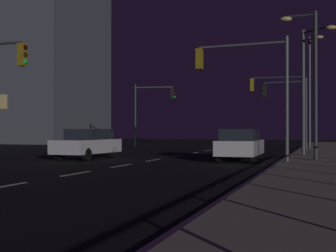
% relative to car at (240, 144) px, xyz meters
% --- Properties ---
extents(ground_plane, '(112.00, 112.00, 0.00)m').
position_rel_car_xyz_m(ground_plane, '(-4.30, -4.07, -0.82)').
color(ground_plane, black).
rests_on(ground_plane, ground).
extents(sidewalk_right, '(2.89, 77.00, 0.14)m').
position_rel_car_xyz_m(sidewalk_right, '(3.52, -4.07, -0.75)').
color(sidewalk_right, '#9E937F').
rests_on(sidewalk_right, ground).
extents(lane_markings_center, '(0.14, 50.00, 0.01)m').
position_rel_car_xyz_m(lane_markings_center, '(-4.30, -0.57, -0.82)').
color(lane_markings_center, silver).
rests_on(lane_markings_center, ground).
extents(lane_edge_line, '(0.14, 53.00, 0.01)m').
position_rel_car_xyz_m(lane_edge_line, '(1.83, 0.93, -0.82)').
color(lane_edge_line, silver).
rests_on(lane_edge_line, ground).
extents(car, '(1.90, 4.43, 1.57)m').
position_rel_car_xyz_m(car, '(0.00, 0.00, 0.00)').
color(car, silver).
rests_on(car, ground).
extents(car_oncoming, '(2.05, 4.49, 1.57)m').
position_rel_car_xyz_m(car_oncoming, '(-7.88, -0.73, 0.00)').
color(car_oncoming, silver).
rests_on(car_oncoming, ground).
extents(traffic_light_mid_left, '(4.36, 0.64, 5.49)m').
position_rel_car_xyz_m(traffic_light_mid_left, '(0.51, -1.73, 3.21)').
color(traffic_light_mid_left, '#4C4C51').
rests_on(traffic_light_mid_left, sidewalk_right).
extents(traffic_light_far_center, '(3.49, 0.66, 5.32)m').
position_rel_car_xyz_m(traffic_light_far_center, '(-9.85, 14.74, 2.91)').
color(traffic_light_far_center, '#2D3033').
rests_on(traffic_light_far_center, ground).
extents(traffic_light_near_right, '(4.06, 0.43, 5.56)m').
position_rel_car_xyz_m(traffic_light_near_right, '(0.61, 13.72, 3.24)').
color(traffic_light_near_right, '#2D3033').
rests_on(traffic_light_near_right, sidewalk_right).
extents(traffic_light_far_left, '(3.17, 0.55, 4.94)m').
position_rel_car_xyz_m(traffic_light_far_left, '(1.28, 11.08, 2.77)').
color(traffic_light_far_left, '#38383D').
rests_on(traffic_light_far_left, sidewalk_right).
extents(street_lamp_corner, '(1.71, 0.40, 6.86)m').
position_rel_car_xyz_m(street_lamp_corner, '(3.27, -0.24, 3.45)').
color(street_lamp_corner, '#2D3033').
rests_on(street_lamp_corner, sidewalk_right).
extents(street_lamp_mid_block, '(1.82, 1.80, 6.88)m').
position_rel_car_xyz_m(street_lamp_mid_block, '(3.08, 3.87, 3.53)').
color(street_lamp_mid_block, '#4C4C51').
rests_on(street_lamp_mid_block, sidewalk_right).
extents(street_lamp_median, '(1.09, 1.32, 8.32)m').
position_rel_car_xyz_m(street_lamp_median, '(2.89, 14.07, 4.20)').
color(street_lamp_median, '#4C4C51').
rests_on(street_lamp_median, sidewalk_right).
extents(building_distant, '(22.58, 13.87, 20.31)m').
position_rel_car_xyz_m(building_distant, '(-33.43, 26.40, 9.33)').
color(building_distant, '#4C515B').
rests_on(building_distant, ground).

